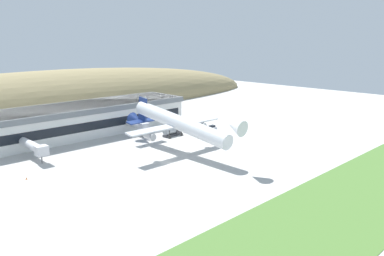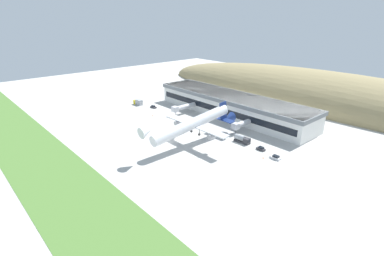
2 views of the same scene
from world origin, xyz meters
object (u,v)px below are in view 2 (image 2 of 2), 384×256
at_px(jetway_1, 240,124).
at_px(cargo_airplane, 194,124).
at_px(service_car_1, 275,157).
at_px(service_car_2, 261,149).
at_px(jetway_0, 183,107).
at_px(traffic_cone_0, 153,116).
at_px(service_car_0, 153,107).
at_px(fuel_truck, 242,139).
at_px(traffic_cone_1, 263,158).
at_px(box_truck, 138,102).
at_px(terminal_building, 232,104).

distance_m(jetway_1, cargo_airplane, 27.60).
height_order(service_car_1, service_car_2, service_car_2).
height_order(jetway_0, traffic_cone_0, jetway_0).
bearing_deg(service_car_0, fuel_truck, -0.85).
bearing_deg(cargo_airplane, traffic_cone_1, 22.55).
relative_size(service_car_1, box_truck, 0.64).
distance_m(service_car_0, traffic_cone_1, 85.64).
height_order(traffic_cone_0, traffic_cone_1, same).
relative_size(service_car_0, traffic_cone_0, 7.68).
xyz_separation_m(jetway_0, service_car_1, (67.85, -9.55, -3.36)).
xyz_separation_m(service_car_0, box_truck, (-11.97, -3.20, 0.99)).
bearing_deg(terminal_building, box_truck, -151.47).
relative_size(jetway_1, traffic_cone_0, 20.02).
relative_size(traffic_cone_0, traffic_cone_1, 1.00).
xyz_separation_m(cargo_airplane, service_car_0, (-57.22, 18.58, -9.04)).
xyz_separation_m(jetway_0, box_truck, (-33.00, -9.02, -2.41)).
height_order(jetway_0, box_truck, jetway_0).
bearing_deg(service_car_0, service_car_2, -0.94).
xyz_separation_m(jetway_1, service_car_2, (19.18, -9.49, -3.34)).
relative_size(jetway_0, traffic_cone_1, 27.64).
bearing_deg(service_car_2, traffic_cone_1, -47.06).
bearing_deg(jetway_0, traffic_cone_1, -11.18).
xyz_separation_m(jetway_1, fuel_truck, (8.73, -9.21, -2.43)).
distance_m(fuel_truck, traffic_cone_0, 57.59).
height_order(terminal_building, service_car_1, terminal_building).
bearing_deg(cargo_airplane, service_car_0, 162.01).
relative_size(box_truck, traffic_cone_1, 11.88).
xyz_separation_m(service_car_0, fuel_truck, (69.72, -1.04, 0.97)).
relative_size(box_truck, traffic_cone_0, 11.88).
relative_size(terminal_building, fuel_truck, 12.80).
bearing_deg(service_car_1, traffic_cone_1, -138.00).
relative_size(terminal_building, box_truck, 14.28).
bearing_deg(fuel_truck, terminal_building, 138.13).
bearing_deg(traffic_cone_0, box_truck, 165.77).
height_order(service_car_1, traffic_cone_1, service_car_1).
xyz_separation_m(jetway_1, service_car_0, (-60.99, -8.17, -3.40)).
bearing_deg(service_car_1, terminal_building, 149.14).
distance_m(jetway_1, service_car_2, 21.66).
bearing_deg(fuel_truck, traffic_cone_1, -20.53).
xyz_separation_m(cargo_airplane, fuel_truck, (12.50, 17.55, -8.08)).
bearing_deg(traffic_cone_0, cargo_airplane, -11.58).
bearing_deg(box_truck, cargo_airplane, -12.53).
distance_m(terminal_building, traffic_cone_0, 44.79).
relative_size(jetway_0, service_car_0, 3.60).
bearing_deg(service_car_0, terminal_building, 32.02).
bearing_deg(cargo_airplane, box_truck, 167.47).
xyz_separation_m(terminal_building, fuel_truck, (29.34, -26.29, -4.86)).
bearing_deg(jetway_1, cargo_airplane, -98.02).
xyz_separation_m(terminal_building, cargo_airplane, (16.84, -43.84, 3.21)).
xyz_separation_m(service_car_1, box_truck, (-100.85, 0.52, 0.95)).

